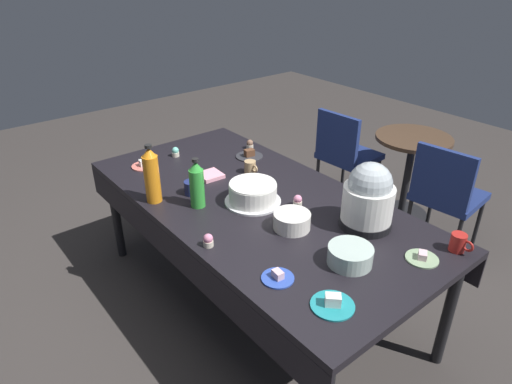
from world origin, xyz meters
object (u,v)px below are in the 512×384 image
Objects in this scene: dessert_plate_coral at (144,165)px; cupcake_vanilla at (298,201)px; potluck_table at (256,209)px; dessert_plate_sage at (422,258)px; dessert_plate_teal at (333,304)px; dessert_plate_cobalt at (278,277)px; cupcake_cocoa at (175,152)px; ceramic_snack_bowl at (292,221)px; cupcake_rose at (208,240)px; slow_cooker at (368,197)px; round_cafe_table at (410,162)px; maroon_chair_left at (345,151)px; soda_bottle_orange_juice at (152,175)px; coffee_mug_navy at (192,188)px; coffee_mug_red at (459,243)px; glass_salad_bowl at (350,255)px; frosted_layer_cake at (253,193)px; maroon_chair_right at (446,191)px; cupcake_lemon at (250,144)px; coffee_mug_tan at (250,167)px; dessert_plate_charcoal at (249,155)px; soda_bottle_lime_soda at (197,185)px.

dessert_plate_coral is 2.47× the size of cupcake_vanilla.
potluck_table is at bearing 19.74° from dessert_plate_coral.
dessert_plate_teal is (-0.05, -0.56, 0.00)m from dessert_plate_sage.
dessert_plate_cobalt is 0.69m from dessert_plate_sage.
dessert_plate_sage is 2.26× the size of cupcake_cocoa.
ceramic_snack_bowl is 2.85× the size of cupcake_rose.
cupcake_cocoa is at bearing -167.45° from slow_cooker.
slow_cooker is at bearing 12.55° from cupcake_cocoa.
cupcake_vanilla reaches higher than potluck_table.
maroon_chair_left is at bearing -155.61° from round_cafe_table.
coffee_mug_navy is at bearing 72.59° from soda_bottle_orange_juice.
cupcake_cocoa is 1.90m from coffee_mug_red.
glass_salad_bowl reaches higher than dessert_plate_sage.
frosted_layer_cake reaches higher than maroon_chair_left.
maroon_chair_right is (-0.33, 1.47, -0.30)m from glass_salad_bowl.
frosted_layer_cake is 0.87m from dessert_plate_coral.
dessert_plate_sage is at bearing 85.06° from dessert_plate_teal.
cupcake_lemon is at bearing 179.56° from coffee_mug_red.
slow_cooker is 2.14× the size of dessert_plate_coral.
dessert_plate_teal reaches higher than round_cafe_table.
glass_salad_bowl is 1.98m from maroon_chair_left.
ceramic_snack_bowl is 1.26× the size of dessert_plate_sage.
slow_cooker is at bearing 93.67° from dessert_plate_cobalt.
coffee_mug_tan is (-0.92, 0.57, 0.03)m from dessert_plate_cobalt.
potluck_table is 1.55m from maroon_chair_left.
slow_cooker is at bearing 28.42° from frosted_layer_cake.
potluck_table is at bearing -154.78° from slow_cooker.
cupcake_vanilla is at bearing 161.38° from glass_salad_bowl.
coffee_mug_navy is at bearing -112.56° from maroon_chair_right.
slow_cooker is 1.67m from maroon_chair_left.
cupcake_lemon is 1.00× the size of cupcake_cocoa.
cupcake_vanilla is (-0.53, 0.18, -0.01)m from glass_salad_bowl.
maroon_chair_left reaches higher than dessert_plate_sage.
cupcake_vanilla reaches higher than dessert_plate_teal.
dessert_plate_teal reaches higher than dessert_plate_coral.
cupcake_lemon is (-0.12, 0.10, 0.02)m from dessert_plate_charcoal.
slow_cooker is 0.41m from ceramic_snack_bowl.
dessert_plate_teal is (1.39, -0.67, 0.00)m from dessert_plate_charcoal.
cupcake_rose is at bearing -107.87° from ceramic_snack_bowl.
slow_cooker is 3.16× the size of coffee_mug_tan.
frosted_layer_cake is 0.58m from soda_bottle_orange_juice.
cupcake_vanilla is at bearing 128.98° from ceramic_snack_bowl.
dessert_plate_charcoal is at bearing -176.81° from coffee_mug_red.
coffee_mug_navy is (-0.91, 0.13, 0.03)m from dessert_plate_cobalt.
round_cafe_table is (0.10, 1.95, -0.39)m from soda_bottle_lime_soda.
dessert_plate_coral is at bearing -111.55° from round_cafe_table.
soda_bottle_lime_soda is at bearing -147.47° from coffee_mug_red.
dessert_plate_coral is at bearing -158.17° from coffee_mug_red.
glass_salad_bowl is at bearing -124.45° from dessert_plate_sage.
dessert_plate_coral is 0.57× the size of soda_bottle_lime_soda.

